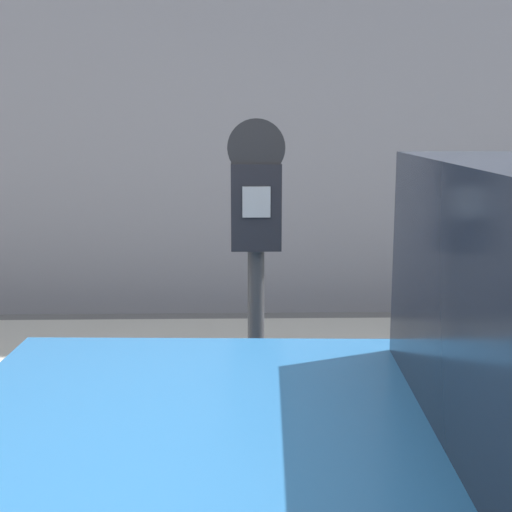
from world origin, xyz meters
name	(u,v)px	position (x,y,z in m)	size (l,w,h in m)	color
sidewalk	(290,397)	(0.00, 2.20, 0.07)	(24.00, 2.80, 0.13)	#ADAAA3
parking_meter	(256,231)	(-0.22, 1.14, 1.17)	(0.22, 0.14, 1.47)	#2D2D30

